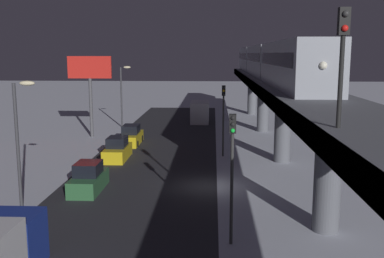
{
  "coord_description": "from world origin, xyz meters",
  "views": [
    {
      "loc": [
        -0.4,
        30.2,
        9.18
      ],
      "look_at": [
        1.77,
        -15.3,
        1.47
      ],
      "focal_mm": 41.79,
      "sensor_mm": 36.0,
      "label": 1
    }
  ],
  "objects_px": {
    "rail_signal": "(343,47)",
    "traffic_light_near": "(232,160)",
    "sedan_green": "(89,179)",
    "delivery_van": "(200,111)",
    "traffic_light_mid": "(223,110)",
    "commercial_billboard": "(90,75)",
    "subway_train": "(265,60)",
    "sedan_yellow": "(131,136)",
    "sedan_yellow_2": "(117,150)"
  },
  "relations": [
    {
      "from": "delivery_van",
      "to": "traffic_light_near",
      "type": "distance_m",
      "value": 40.18
    },
    {
      "from": "rail_signal",
      "to": "delivery_van",
      "type": "relative_size",
      "value": 0.54
    },
    {
      "from": "sedan_yellow",
      "to": "traffic_light_mid",
      "type": "relative_size",
      "value": 0.74
    },
    {
      "from": "traffic_light_near",
      "to": "traffic_light_mid",
      "type": "height_order",
      "value": "same"
    },
    {
      "from": "traffic_light_near",
      "to": "traffic_light_mid",
      "type": "distance_m",
      "value": 18.91
    },
    {
      "from": "sedan_yellow",
      "to": "traffic_light_mid",
      "type": "xyz_separation_m",
      "value": [
        -9.3,
        5.08,
        3.41
      ]
    },
    {
      "from": "commercial_billboard",
      "to": "delivery_van",
      "type": "bearing_deg",
      "value": -133.94
    },
    {
      "from": "rail_signal",
      "to": "traffic_light_near",
      "type": "xyz_separation_m",
      "value": [
        3.35,
        -5.41,
        -5.21
      ]
    },
    {
      "from": "sedan_yellow",
      "to": "sedan_green",
      "type": "distance_m",
      "value": 15.84
    },
    {
      "from": "subway_train",
      "to": "sedan_green",
      "type": "bearing_deg",
      "value": 58.69
    },
    {
      "from": "sedan_yellow_2",
      "to": "traffic_light_mid",
      "type": "height_order",
      "value": "traffic_light_mid"
    },
    {
      "from": "traffic_light_mid",
      "to": "sedan_yellow_2",
      "type": "bearing_deg",
      "value": 9.57
    },
    {
      "from": "subway_train",
      "to": "sedan_yellow",
      "type": "distance_m",
      "value": 17.98
    },
    {
      "from": "commercial_billboard",
      "to": "traffic_light_near",
      "type": "bearing_deg",
      "value": 117.39
    },
    {
      "from": "sedan_yellow",
      "to": "traffic_light_near",
      "type": "distance_m",
      "value": 25.96
    },
    {
      "from": "sedan_yellow_2",
      "to": "delivery_van",
      "type": "relative_size",
      "value": 0.61
    },
    {
      "from": "traffic_light_mid",
      "to": "sedan_green",
      "type": "bearing_deg",
      "value": 49.16
    },
    {
      "from": "sedan_green",
      "to": "commercial_billboard",
      "type": "height_order",
      "value": "commercial_billboard"
    },
    {
      "from": "rail_signal",
      "to": "traffic_light_near",
      "type": "relative_size",
      "value": 0.62
    },
    {
      "from": "sedan_yellow",
      "to": "traffic_light_mid",
      "type": "bearing_deg",
      "value": 151.34
    },
    {
      "from": "sedan_yellow",
      "to": "traffic_light_mid",
      "type": "distance_m",
      "value": 11.13
    },
    {
      "from": "sedan_yellow",
      "to": "traffic_light_near",
      "type": "relative_size",
      "value": 0.74
    },
    {
      "from": "subway_train",
      "to": "traffic_light_mid",
      "type": "height_order",
      "value": "subway_train"
    },
    {
      "from": "delivery_van",
      "to": "commercial_billboard",
      "type": "relative_size",
      "value": 0.83
    },
    {
      "from": "subway_train",
      "to": "commercial_billboard",
      "type": "height_order",
      "value": "subway_train"
    },
    {
      "from": "rail_signal",
      "to": "traffic_light_near",
      "type": "distance_m",
      "value": 8.22
    },
    {
      "from": "rail_signal",
      "to": "sedan_yellow_2",
      "type": "relative_size",
      "value": 0.89
    },
    {
      "from": "sedan_yellow",
      "to": "traffic_light_near",
      "type": "height_order",
      "value": "traffic_light_near"
    },
    {
      "from": "rail_signal",
      "to": "commercial_billboard",
      "type": "relative_size",
      "value": 0.45
    },
    {
      "from": "subway_train",
      "to": "delivery_van",
      "type": "distance_m",
      "value": 13.38
    },
    {
      "from": "subway_train",
      "to": "rail_signal",
      "type": "bearing_deg",
      "value": 87.42
    },
    {
      "from": "sedan_yellow_2",
      "to": "sedan_yellow",
      "type": "bearing_deg",
      "value": -90.0
    },
    {
      "from": "traffic_light_mid",
      "to": "sedan_yellow",
      "type": "bearing_deg",
      "value": -28.66
    },
    {
      "from": "sedan_green",
      "to": "sedan_yellow_2",
      "type": "height_order",
      "value": "same"
    },
    {
      "from": "traffic_light_mid",
      "to": "commercial_billboard",
      "type": "xyz_separation_m",
      "value": [
        14.42,
        -8.92,
        2.63
      ]
    },
    {
      "from": "subway_train",
      "to": "traffic_light_near",
      "type": "distance_m",
      "value": 32.37
    },
    {
      "from": "sedan_yellow_2",
      "to": "traffic_light_near",
      "type": "bearing_deg",
      "value": 118.2
    },
    {
      "from": "sedan_green",
      "to": "delivery_van",
      "type": "distance_m",
      "value": 32.52
    },
    {
      "from": "traffic_light_mid",
      "to": "commercial_billboard",
      "type": "bearing_deg",
      "value": -31.73
    },
    {
      "from": "sedan_green",
      "to": "traffic_light_mid",
      "type": "xyz_separation_m",
      "value": [
        -9.3,
        -10.76,
        3.4
      ]
    },
    {
      "from": "sedan_yellow",
      "to": "traffic_light_near",
      "type": "bearing_deg",
      "value": 111.19
    },
    {
      "from": "traffic_light_mid",
      "to": "delivery_van",
      "type": "bearing_deg",
      "value": -82.7
    },
    {
      "from": "delivery_van",
      "to": "commercial_billboard",
      "type": "xyz_separation_m",
      "value": [
        11.72,
        12.16,
        5.48
      ]
    },
    {
      "from": "delivery_van",
      "to": "commercial_billboard",
      "type": "bearing_deg",
      "value": 46.06
    },
    {
      "from": "sedan_green",
      "to": "traffic_light_near",
      "type": "distance_m",
      "value": 12.83
    },
    {
      "from": "sedan_green",
      "to": "traffic_light_mid",
      "type": "height_order",
      "value": "traffic_light_mid"
    },
    {
      "from": "rail_signal",
      "to": "traffic_light_mid",
      "type": "xyz_separation_m",
      "value": [
        3.35,
        -24.32,
        -5.21
      ]
    },
    {
      "from": "delivery_van",
      "to": "sedan_yellow_2",
      "type": "bearing_deg",
      "value": 73.75
    },
    {
      "from": "sedan_green",
      "to": "delivery_van",
      "type": "bearing_deg",
      "value": -101.71
    },
    {
      "from": "subway_train",
      "to": "traffic_light_mid",
      "type": "xyz_separation_m",
      "value": [
        5.02,
        12.78,
        -4.26
      ]
    }
  ]
}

